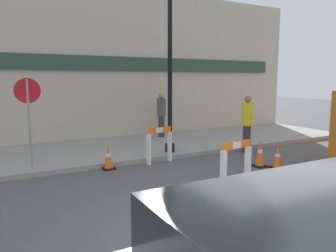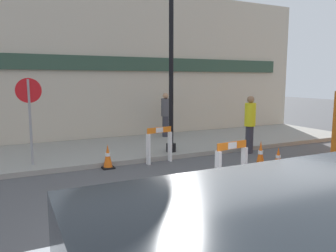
{
  "view_description": "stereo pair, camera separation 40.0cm",
  "coord_description": "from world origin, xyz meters",
  "px_view_note": "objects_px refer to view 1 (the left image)",
  "views": [
    {
      "loc": [
        -3.1,
        -3.34,
        2.23
      ],
      "look_at": [
        1.01,
        4.28,
        1.0
      ],
      "focal_mm": 35.0,
      "sensor_mm": 36.0,
      "label": 1
    },
    {
      "loc": [
        -2.74,
        -3.52,
        2.23
      ],
      "look_at": [
        1.01,
        4.28,
        1.0
      ],
      "focal_mm": 35.0,
      "sensor_mm": 36.0,
      "label": 2
    }
  ],
  "objects_px": {
    "streetlamp_post": "(170,20)",
    "person_worker": "(247,122)",
    "stop_sign": "(28,108)",
    "person_pedestrian": "(161,113)"
  },
  "relations": [
    {
      "from": "streetlamp_post",
      "to": "person_worker",
      "type": "xyz_separation_m",
      "value": [
        2.33,
        -0.68,
        -2.92
      ]
    },
    {
      "from": "streetlamp_post",
      "to": "person_worker",
      "type": "height_order",
      "value": "streetlamp_post"
    },
    {
      "from": "stop_sign",
      "to": "person_pedestrian",
      "type": "relative_size",
      "value": 1.32
    },
    {
      "from": "stop_sign",
      "to": "person_worker",
      "type": "distance_m",
      "value": 6.18
    },
    {
      "from": "stop_sign",
      "to": "person_worker",
      "type": "xyz_separation_m",
      "value": [
        6.09,
        -0.84,
        -0.62
      ]
    },
    {
      "from": "person_pedestrian",
      "to": "stop_sign",
      "type": "bearing_deg",
      "value": 13.55
    },
    {
      "from": "streetlamp_post",
      "to": "person_pedestrian",
      "type": "height_order",
      "value": "streetlamp_post"
    },
    {
      "from": "stop_sign",
      "to": "person_pedestrian",
      "type": "height_order",
      "value": "stop_sign"
    },
    {
      "from": "stop_sign",
      "to": "person_pedestrian",
      "type": "xyz_separation_m",
      "value": [
        4.71,
        2.22,
        -0.57
      ]
    },
    {
      "from": "stop_sign",
      "to": "person_pedestrian",
      "type": "distance_m",
      "value": 5.24
    }
  ]
}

